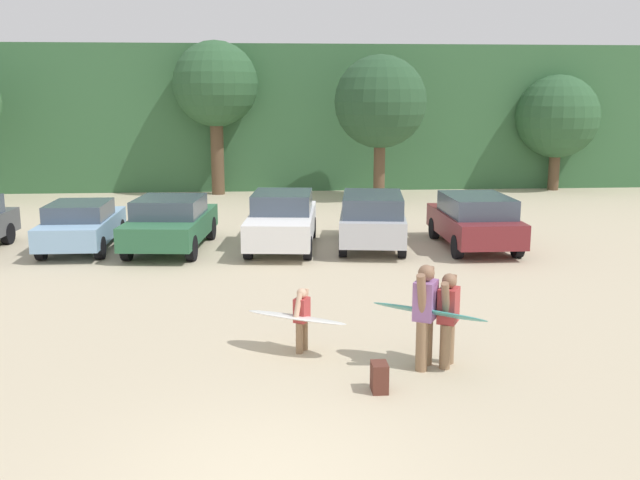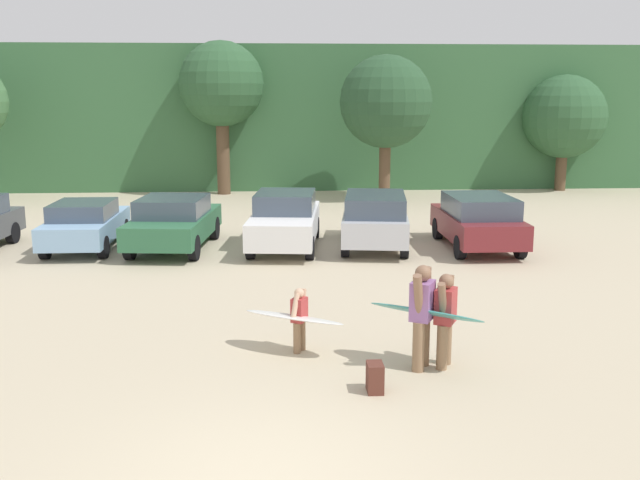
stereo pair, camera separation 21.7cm
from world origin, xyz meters
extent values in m
plane|color=#C1B293|center=(0.00, 0.00, 0.00)|extent=(120.00, 120.00, 0.00)
cube|color=#38663D|center=(0.00, 31.14, 3.28)|extent=(108.00, 12.00, 6.55)
cylinder|color=brown|center=(-1.96, 24.38, 1.62)|extent=(0.57, 0.57, 3.24)
sphere|color=#2D5633|center=(-1.96, 24.38, 4.80)|extent=(3.68, 3.68, 3.68)
cylinder|color=brown|center=(4.88, 22.12, 1.22)|extent=(0.48, 0.48, 2.45)
sphere|color=#284C2D|center=(4.88, 22.12, 4.06)|extent=(3.80, 3.80, 3.80)
cylinder|color=brown|center=(13.42, 24.60, 0.88)|extent=(0.49, 0.49, 1.77)
sphere|color=#2D5633|center=(13.42, 24.60, 3.36)|extent=(3.75, 3.75, 3.75)
cylinder|color=black|center=(-7.57, 14.00, 0.32)|extent=(0.26, 0.64, 0.63)
cube|color=#84ADD1|center=(-5.17, 13.11, 0.62)|extent=(1.75, 4.08, 0.62)
cube|color=#3F4C5B|center=(-5.17, 12.91, 1.15)|extent=(1.60, 1.97, 0.46)
cylinder|color=black|center=(-5.94, 14.46, 0.31)|extent=(0.22, 0.62, 0.62)
cylinder|color=black|center=(-4.38, 14.45, 0.31)|extent=(0.22, 0.62, 0.62)
cylinder|color=black|center=(-5.95, 11.77, 0.31)|extent=(0.22, 0.62, 0.62)
cylinder|color=black|center=(-4.40, 11.76, 0.31)|extent=(0.22, 0.62, 0.62)
cube|color=#2D6642|center=(-2.61, 12.89, 0.67)|extent=(2.40, 4.57, 0.64)
cube|color=#3F4C5B|center=(-2.62, 12.78, 1.25)|extent=(2.00, 2.26, 0.52)
cylinder|color=black|center=(-3.32, 14.42, 0.35)|extent=(0.29, 0.72, 0.70)
cylinder|color=black|center=(-1.59, 14.23, 0.35)|extent=(0.29, 0.72, 0.70)
cylinder|color=black|center=(-3.64, 11.54, 0.35)|extent=(0.29, 0.72, 0.70)
cylinder|color=black|center=(-1.90, 11.35, 0.35)|extent=(0.29, 0.72, 0.70)
cube|color=white|center=(0.57, 12.83, 0.68)|extent=(2.26, 4.70, 0.73)
cube|color=#3F4C5B|center=(0.58, 12.97, 1.33)|extent=(1.86, 2.26, 0.56)
cylinder|color=black|center=(-0.07, 14.40, 0.32)|extent=(0.29, 0.66, 0.64)
cylinder|color=black|center=(1.53, 14.23, 0.32)|extent=(0.29, 0.66, 0.64)
cylinder|color=black|center=(-0.39, 11.43, 0.32)|extent=(0.29, 0.66, 0.64)
cylinder|color=black|center=(1.21, 11.26, 0.32)|extent=(0.29, 0.66, 0.64)
cube|color=silver|center=(3.19, 12.83, 0.71)|extent=(2.37, 4.59, 0.71)
cube|color=#3F4C5B|center=(3.12, 12.32, 1.34)|extent=(1.99, 2.81, 0.55)
cylinder|color=black|center=(2.59, 14.38, 0.36)|extent=(0.32, 0.74, 0.71)
cylinder|color=black|center=(4.19, 14.16, 0.36)|extent=(0.32, 0.74, 0.71)
cylinder|color=black|center=(2.20, 11.51, 0.36)|extent=(0.32, 0.74, 0.71)
cylinder|color=black|center=(3.79, 11.29, 0.36)|extent=(0.32, 0.74, 0.71)
cube|color=maroon|center=(6.11, 12.43, 0.67)|extent=(1.86, 4.16, 0.68)
cube|color=#3F4C5B|center=(6.11, 12.24, 1.28)|extent=(1.71, 2.46, 0.55)
cylinder|color=black|center=(5.28, 13.80, 0.33)|extent=(0.22, 0.65, 0.65)
cylinder|color=black|center=(6.95, 13.80, 0.33)|extent=(0.22, 0.65, 0.65)
cylinder|color=black|center=(5.27, 11.06, 0.33)|extent=(0.22, 0.65, 0.65)
cylinder|color=black|center=(6.94, 11.06, 0.33)|extent=(0.22, 0.65, 0.65)
cylinder|color=#8C6B4C|center=(2.56, 3.18, 0.42)|extent=(0.19, 0.19, 0.83)
cylinder|color=#8C6B4C|center=(2.70, 3.44, 0.42)|extent=(0.19, 0.19, 0.83)
cube|color=#9966A5|center=(2.63, 3.31, 1.15)|extent=(0.48, 0.52, 0.64)
sphere|color=#8C664C|center=(2.63, 3.31, 1.60)|extent=(0.27, 0.27, 0.27)
cylinder|color=#8C664C|center=(2.52, 3.11, 1.32)|extent=(0.28, 0.35, 0.68)
cylinder|color=#8C664C|center=(2.74, 3.52, 1.32)|extent=(0.20, 0.22, 0.68)
cylinder|color=#8C6B4C|center=(0.63, 4.13, 0.27)|extent=(0.13, 0.13, 0.55)
cylinder|color=#8C6B4C|center=(0.72, 4.30, 0.27)|extent=(0.13, 0.13, 0.55)
cube|color=#B23838|center=(0.68, 4.21, 0.76)|extent=(0.32, 0.34, 0.42)
sphere|color=#D8AD8C|center=(0.68, 4.21, 1.05)|extent=(0.17, 0.17, 0.17)
cylinder|color=#D8AD8C|center=(0.61, 4.08, 0.87)|extent=(0.20, 0.27, 0.44)
cylinder|color=#D8AD8C|center=(0.75, 4.35, 0.87)|extent=(0.15, 0.18, 0.45)
cylinder|color=#8C6B4C|center=(2.96, 3.24, 0.38)|extent=(0.18, 0.18, 0.75)
cylinder|color=#8C6B4C|center=(3.09, 3.48, 0.38)|extent=(0.18, 0.18, 0.75)
cube|color=#B23838|center=(3.02, 3.36, 1.04)|extent=(0.44, 0.48, 0.58)
sphere|color=#8C664C|center=(3.02, 3.36, 1.45)|extent=(0.24, 0.24, 0.24)
cylinder|color=#8C664C|center=(2.92, 3.17, 1.19)|extent=(0.26, 0.34, 0.62)
cylinder|color=#8C664C|center=(3.12, 3.54, 1.19)|extent=(0.21, 0.24, 0.62)
ellipsoid|color=teal|center=(2.70, 3.36, 0.93)|extent=(1.93, 1.57, 0.29)
ellipsoid|color=white|center=(0.58, 4.17, 0.64)|extent=(1.90, 1.39, 0.18)
cube|color=#592D23|center=(1.75, 2.40, 0.23)|extent=(0.24, 0.34, 0.45)
camera|label=1|loc=(0.06, -7.73, 4.43)|focal=40.54mm
camera|label=2|loc=(0.28, -7.74, 4.43)|focal=40.54mm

